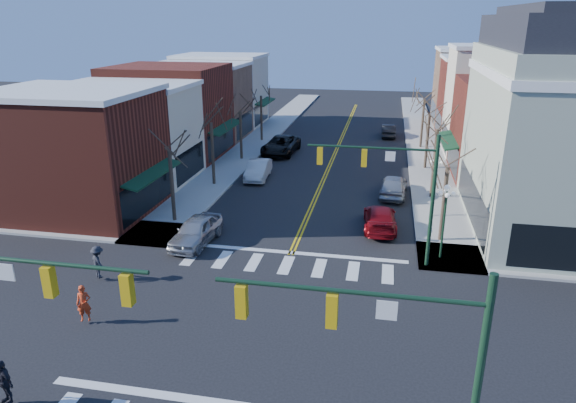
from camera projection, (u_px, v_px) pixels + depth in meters
The scene contains 34 objects.
ground at pixel (258, 329), 21.94m from camera, with size 160.00×160.00×0.00m, color black.
sidewalk_left at pixel (214, 180), 41.98m from camera, with size 3.50×70.00×0.15m, color #9E9B93.
sidewalk_right at pixel (435, 193), 38.84m from camera, with size 3.50×70.00×0.15m, color #9E9B93.
bldg_left_brick_a at pixel (75, 154), 34.25m from camera, with size 10.00×8.50×8.00m, color maroon.
bldg_left_stucco_a at pixel (130, 134), 41.50m from camera, with size 10.00×7.00×7.50m, color beige.
bldg_left_brick_b at pixel (170, 112), 48.73m from camera, with size 10.00×9.00×8.50m, color maroon.
bldg_left_tan at pixel (200, 102), 56.48m from camera, with size 10.00×7.50×7.80m, color #906A4F.
bldg_left_stucco_b at pixel (222, 91), 63.58m from camera, with size 10.00×8.00×8.20m, color beige.
bldg_right_brick_a at pixel (520, 131), 41.63m from camera, with size 10.00×8.50×8.00m, color maroon.
bldg_right_stucco at pixel (503, 104), 48.47m from camera, with size 10.00×7.00×10.00m, color beige.
bldg_right_brick_b at pixel (488, 100), 55.66m from camera, with size 10.00×8.00×8.50m, color maroon.
bldg_right_tan at pixel (477, 89), 62.97m from camera, with size 10.00×8.00×9.00m, color #906A4F.
traffic_mast_near_left at pixel (1, 312), 14.51m from camera, with size 6.60×0.28×7.20m.
traffic_mast_near_right at pixel (401, 358), 12.52m from camera, with size 6.60×0.28×7.20m.
traffic_mast_far_right at pixel (397, 181), 26.21m from camera, with size 6.60×0.28×7.20m.
lamppost_corner at pixel (445, 209), 27.34m from camera, with size 0.36×0.36×4.33m.
lamppost_midblock at pixel (436, 175), 33.35m from camera, with size 0.36×0.36×4.33m.
tree_left_a at pixel (172, 187), 32.82m from camera, with size 0.24×0.24×4.76m, color #382B21.
tree_left_b at pixel (213, 155), 40.17m from camera, with size 0.24×0.24×5.04m, color #382B21.
tree_left_c at pixel (241, 136), 47.66m from camera, with size 0.24×0.24×4.55m, color #382B21.
tree_left_d at pixel (261, 119), 55.00m from camera, with size 0.24×0.24×4.90m, color #382B21.
tree_right_a at pixel (444, 205), 29.83m from camera, with size 0.24×0.24×4.62m, color #382B21.
tree_right_b at pixel (434, 165), 37.14m from camera, with size 0.24×0.24×5.18m, color #382B21.
tree_right_c at pixel (427, 142), 44.59m from camera, with size 0.24×0.24×4.83m, color #382B21.
tree_right_d at pixel (422, 124), 51.97m from camera, with size 0.24×0.24×4.97m, color #382B21.
car_left_near at pixel (196, 231), 30.13m from camera, with size 1.87×4.65×1.58m, color #A5A6AA.
car_left_mid at pixel (258, 170), 42.53m from camera, with size 1.61×4.61×1.52m, color silver.
car_left_far at pixel (281, 145), 50.34m from camera, with size 2.85×6.19×1.72m, color black.
car_right_near at pixel (380, 218), 32.29m from camera, with size 1.99×4.90×1.42m, color maroon.
car_right_mid at pixel (394, 186), 38.25m from camera, with size 1.91×4.76×1.62m, color #A1A2A6.
car_right_far at pixel (388, 131), 57.71m from camera, with size 1.48×4.24×1.40m, color black.
pedestrian_red_a at pixel (84, 303), 22.07m from camera, with size 0.60×0.40×1.66m, color red.
pedestrian_dark_a at pixel (4, 382), 17.30m from camera, with size 0.97×0.41×1.66m, color black.
pedestrian_dark_b at pixel (98, 262), 25.78m from camera, with size 1.10×0.63×1.71m, color black.
Camera 1 is at (4.84, -18.25, 12.51)m, focal length 32.00 mm.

